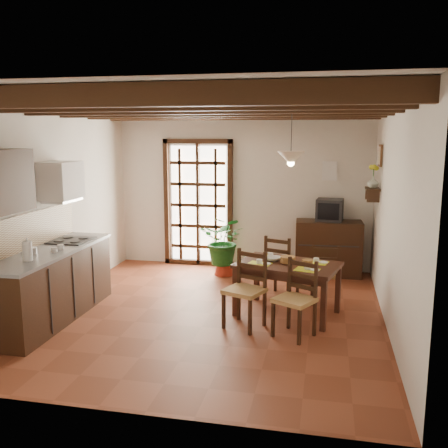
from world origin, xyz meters
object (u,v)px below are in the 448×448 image
(crt_tv, at_px, (330,210))
(sideboard, at_px, (328,248))
(kitchen_counter, at_px, (52,284))
(potted_plant, at_px, (224,242))
(chair_near_left, at_px, (245,304))
(chair_far_right, at_px, (325,284))
(dining_table, at_px, (288,270))
(pendant_lamp, at_px, (291,157))
(chair_far_left, at_px, (281,277))
(chair_near_right, at_px, (295,313))

(crt_tv, bearing_deg, sideboard, 96.11)
(kitchen_counter, relative_size, potted_plant, 1.04)
(chair_near_left, bearing_deg, crt_tv, 90.51)
(chair_far_right, bearing_deg, potted_plant, -33.77)
(kitchen_counter, bearing_deg, dining_table, 14.90)
(pendant_lamp, bearing_deg, chair_far_right, 43.18)
(chair_far_right, distance_m, sideboard, 1.50)
(sideboard, relative_size, crt_tv, 2.35)
(chair_far_right, bearing_deg, sideboard, -91.69)
(dining_table, bearing_deg, chair_far_left, 116.18)
(kitchen_counter, distance_m, pendant_lamp, 3.48)
(dining_table, distance_m, sideboard, 2.11)
(kitchen_counter, xyz_separation_m, potted_plant, (1.76, 2.46, 0.10))
(kitchen_counter, bearing_deg, crt_tv, 39.03)
(chair_far_left, bearing_deg, sideboard, -97.16)
(crt_tv, height_order, pendant_lamp, pendant_lamp)
(kitchen_counter, relative_size, chair_far_right, 2.59)
(sideboard, bearing_deg, pendant_lamp, -108.05)
(chair_far_right, bearing_deg, kitchen_counter, 21.20)
(chair_far_right, xyz_separation_m, potted_plant, (-1.68, 1.12, 0.30))
(kitchen_counter, xyz_separation_m, sideboard, (3.48, 2.83, -0.01))
(chair_far_left, height_order, potted_plant, potted_plant)
(chair_near_left, xyz_separation_m, chair_near_right, (0.62, -0.17, -0.01))
(kitchen_counter, distance_m, chair_near_right, 3.11)
(potted_plant, bearing_deg, crt_tv, 11.87)
(kitchen_counter, height_order, sideboard, kitchen_counter)
(kitchen_counter, height_order, chair_far_right, kitchen_counter)
(kitchen_counter, relative_size, pendant_lamp, 2.66)
(chair_near_right, bearing_deg, crt_tv, 110.53)
(chair_near_left, bearing_deg, chair_near_right, 6.78)
(crt_tv, relative_size, pendant_lamp, 0.55)
(kitchen_counter, distance_m, crt_tv, 4.52)
(kitchen_counter, bearing_deg, sideboard, 39.09)
(chair_near_right, height_order, chair_far_left, chair_far_left)
(dining_table, xyz_separation_m, potted_plant, (-1.20, 1.67, -0.04))
(chair_far_left, height_order, crt_tv, crt_tv)
(kitchen_counter, height_order, chair_near_left, kitchen_counter)
(chair_near_left, xyz_separation_m, potted_plant, (-0.72, 2.22, 0.27))
(kitchen_counter, distance_m, chair_far_right, 3.69)
(dining_table, xyz_separation_m, chair_near_right, (0.15, -0.72, -0.32))
(sideboard, bearing_deg, chair_near_left, -114.04)
(pendant_lamp, bearing_deg, potted_plant, 127.29)
(chair_near_left, bearing_deg, kitchen_counter, -152.94)
(kitchen_counter, bearing_deg, chair_near_right, 1.26)
(kitchen_counter, xyz_separation_m, chair_near_right, (3.10, 0.07, -0.19))
(dining_table, height_order, chair_far_right, chair_far_right)
(dining_table, relative_size, chair_near_right, 1.60)
(chair_near_right, xyz_separation_m, chair_far_right, (0.34, 1.27, -0.01))
(chair_near_left, height_order, crt_tv, crt_tv)
(dining_table, bearing_deg, chair_near_left, -115.99)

